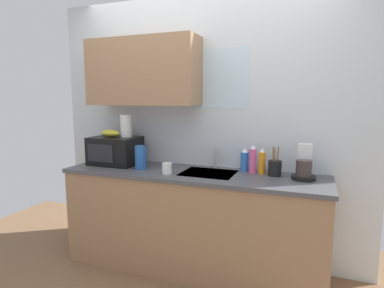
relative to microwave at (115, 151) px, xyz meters
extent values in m
cube|color=silver|center=(0.83, 0.30, 0.21)|extent=(3.09, 0.10, 2.50)
cube|color=#9E7551|center=(0.28, 0.09, 0.75)|extent=(1.09, 0.32, 0.62)
cube|color=silver|center=(0.97, 0.26, 0.69)|extent=(0.56, 0.02, 0.55)
cube|color=#9E7551|center=(0.83, -0.05, -0.60)|extent=(2.29, 0.60, 0.86)
cube|color=#4C4C51|center=(0.83, -0.05, -0.15)|extent=(2.32, 0.63, 0.03)
cube|color=#9EA0A5|center=(0.97, -0.03, -0.21)|extent=(0.46, 0.38, 0.14)
cylinder|color=#B2B5BA|center=(0.97, 0.19, -0.04)|extent=(0.03, 0.03, 0.20)
cube|color=black|center=(0.00, 0.00, 0.00)|extent=(0.46, 0.34, 0.27)
cube|color=black|center=(-0.05, -0.17, 0.00)|extent=(0.28, 0.01, 0.17)
ellipsoid|color=gold|center=(-0.05, 0.00, 0.17)|extent=(0.20, 0.11, 0.07)
cylinder|color=white|center=(0.10, 0.05, 0.24)|extent=(0.11, 0.11, 0.22)
cylinder|color=black|center=(1.75, 0.03, -0.12)|extent=(0.19, 0.19, 0.03)
cylinder|color=#3F332D|center=(1.75, 0.02, -0.04)|extent=(0.12, 0.12, 0.13)
cube|color=silver|center=(1.75, 0.10, 0.01)|extent=(0.11, 0.09, 0.26)
cylinder|color=blue|center=(1.25, 0.16, -0.05)|extent=(0.07, 0.07, 0.17)
cone|color=white|center=(1.25, 0.16, 0.05)|extent=(0.05, 0.05, 0.04)
cylinder|color=#E55999|center=(1.33, 0.11, -0.03)|extent=(0.06, 0.06, 0.21)
cone|color=white|center=(1.33, 0.11, 0.10)|extent=(0.05, 0.05, 0.04)
cylinder|color=orange|center=(1.41, 0.11, -0.04)|extent=(0.06, 0.06, 0.19)
cone|color=white|center=(1.41, 0.11, 0.07)|extent=(0.04, 0.04, 0.04)
cylinder|color=#2659A5|center=(0.34, -0.10, -0.03)|extent=(0.10, 0.10, 0.21)
cylinder|color=white|center=(0.65, -0.19, -0.09)|extent=(0.08, 0.08, 0.09)
cylinder|color=black|center=(1.52, 0.07, -0.07)|extent=(0.11, 0.11, 0.13)
cylinder|color=olive|center=(1.51, 0.07, 0.01)|extent=(0.02, 0.03, 0.21)
cylinder|color=olive|center=(1.54, 0.08, 0.01)|extent=(0.02, 0.02, 0.21)
cylinder|color=olive|center=(1.52, 0.05, 0.00)|extent=(0.01, 0.02, 0.20)
camera|label=1|loc=(1.81, -2.61, 0.51)|focal=29.75mm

